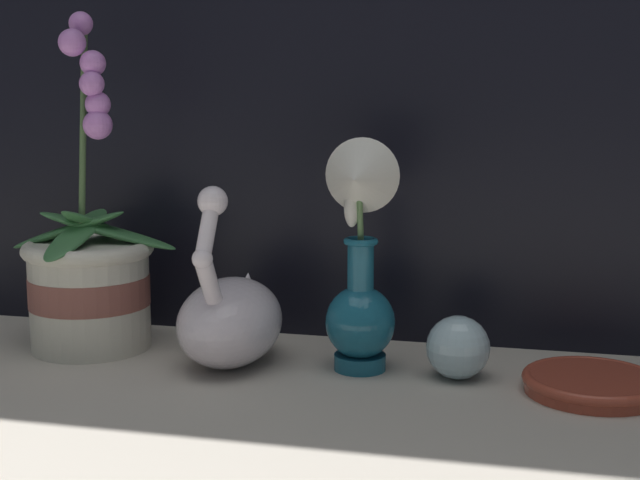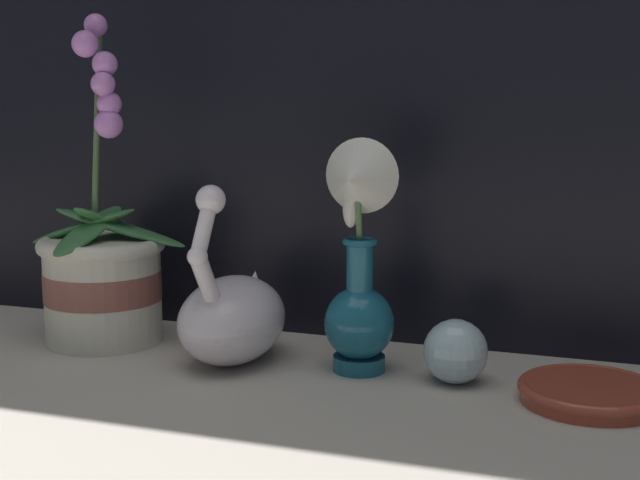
# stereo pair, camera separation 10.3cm
# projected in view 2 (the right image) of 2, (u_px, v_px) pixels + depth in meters

# --- Properties ---
(ground_plane) EXTENTS (2.80, 2.80, 0.00)m
(ground_plane) POSITION_uv_depth(u_px,v_px,m) (290.00, 404.00, 0.93)
(ground_plane) COLOR #BCB2A3
(orchid_potted_plant) EXTENTS (0.22, 0.20, 0.42)m
(orchid_potted_plant) POSITION_uv_depth(u_px,v_px,m) (103.00, 272.00, 1.15)
(orchid_potted_plant) COLOR beige
(orchid_potted_plant) RESTS_ON ground_plane
(swan_figurine) EXTENTS (0.12, 0.20, 0.22)m
(swan_figurine) POSITION_uv_depth(u_px,v_px,m) (233.00, 314.00, 1.07)
(swan_figurine) COLOR white
(swan_figurine) RESTS_ON ground_plane
(blue_vase) EXTENTS (0.09, 0.09, 0.27)m
(blue_vase) POSITION_uv_depth(u_px,v_px,m) (358.00, 270.00, 1.01)
(blue_vase) COLOR #195B75
(blue_vase) RESTS_ON ground_plane
(glass_sphere) EXTENTS (0.07, 0.07, 0.07)m
(glass_sphere) POSITION_uv_depth(u_px,v_px,m) (455.00, 351.00, 0.99)
(glass_sphere) COLOR silver
(glass_sphere) RESTS_ON ground_plane
(amber_dish) EXTENTS (0.15, 0.15, 0.02)m
(amber_dish) POSITION_uv_depth(u_px,v_px,m) (590.00, 392.00, 0.93)
(amber_dish) COLOR #A8422D
(amber_dish) RESTS_ON ground_plane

